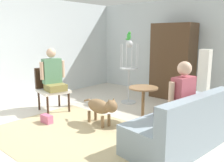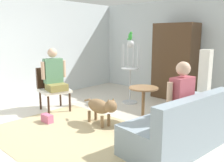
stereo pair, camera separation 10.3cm
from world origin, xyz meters
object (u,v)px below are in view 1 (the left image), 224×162
armchair (51,85)px  person_on_armchair (53,74)px  column_lamp (203,88)px  bird_cage_stand (129,70)px  person_on_couch (179,97)px  round_end_table (143,100)px  couch (182,127)px  parrot (129,36)px  dog (101,107)px  armoire_cabinet (173,61)px  handbag (47,119)px  potted_plant (183,90)px

armchair → person_on_armchair: (0.15, -0.03, 0.28)m
column_lamp → bird_cage_stand: bearing=173.6°
person_on_couch → round_end_table: bearing=151.0°
couch → column_lamp: size_ratio=1.27×
person_on_armchair → parrot: size_ratio=4.40×
person_on_couch → person_on_armchair: bearing=-176.4°
round_end_table → bird_cage_stand: bird_cage_stand is taller
couch → dog: couch is taller
dog → bird_cage_stand: size_ratio=0.60×
dog → armoire_cabinet: 2.71m
person_on_armchair → handbag: person_on_armchair is taller
armoire_cabinet → person_on_couch: bearing=-60.8°
armchair → round_end_table: armchair is taller
person_on_armchair → column_lamp: 3.01m
armchair → person_on_couch: 2.95m
person_on_armchair → round_end_table: size_ratio=1.30×
couch → person_on_armchair: 2.89m
couch → person_on_couch: size_ratio=2.09×
couch → person_on_couch: (-0.04, -0.03, 0.46)m
couch → dog: 1.50m
bird_cage_stand → column_lamp: 1.88m
person_on_armchair → parrot: bearing=63.4°
armoire_cabinet → column_lamp: bearing=-45.6°
round_end_table → dog: 0.80m
armchair → person_on_armchair: size_ratio=1.05×
armchair → dog: armchair is taller
couch → parrot: (-2.04, 1.38, 1.29)m
parrot → column_lamp: parrot is taller
column_lamp → handbag: bearing=-139.0°
bird_cage_stand → handbag: bearing=-98.7°
round_end_table → column_lamp: size_ratio=0.49×
round_end_table → bird_cage_stand: size_ratio=0.45×
couch → bird_cage_stand: bird_cage_stand is taller
parrot → dog: bearing=-70.2°
couch → round_end_table: 1.15m
couch → person_on_armchair: (-2.83, -0.20, 0.51)m
round_end_table → parrot: 1.78m
dog → armoire_cabinet: bearing=89.4°
armchair → person_on_couch: person_on_couch is taller
bird_cage_stand → parrot: size_ratio=7.50×
round_end_table → dog: (-0.47, -0.64, -0.08)m
bird_cage_stand → armoire_cabinet: (0.56, 1.13, 0.15)m
armoire_cabinet → parrot: bearing=-116.9°
armchair → armoire_cabinet: size_ratio=0.49×
person_on_armchair → dog: bearing=3.0°
potted_plant → column_lamp: 0.65m
armoire_cabinet → couch: bearing=-59.7°
handbag → person_on_couch: bearing=16.9°
armchair → armoire_cabinet: armoire_cabinet is taller
person_on_armchair → potted_plant: bearing=38.2°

